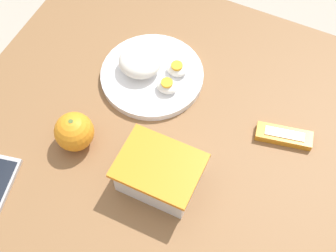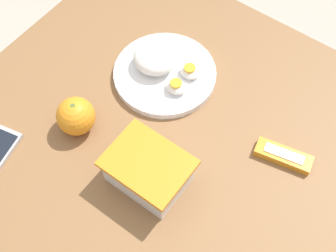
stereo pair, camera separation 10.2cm
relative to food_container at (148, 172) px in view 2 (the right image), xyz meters
The scene contains 6 objects.
ground_plane 0.77m from the food_container, 71.20° to the right, with size 10.00×10.00×0.00m, color #B2A899.
table 0.19m from the food_container, 71.20° to the right, with size 0.94×0.89×0.73m.
food_container is the anchor object (origin of this frame).
orange_fruit 0.21m from the food_container, ahead, with size 0.09×0.09×0.09m.
rice_plate 0.28m from the food_container, 59.52° to the right, with size 0.25×0.25×0.07m.
candy_bar 0.29m from the food_container, 133.68° to the right, with size 0.13×0.07×0.02m.
Camera 2 is at (-0.31, 0.42, 1.63)m, focal length 50.00 mm.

